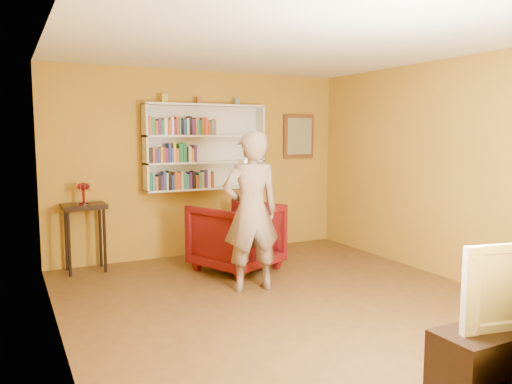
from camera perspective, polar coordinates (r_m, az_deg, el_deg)
room_shell at (r=5.22m, az=3.67°, el=-1.91°), size 5.30×5.80×2.88m
bookshelf at (r=7.34m, az=-5.95°, el=5.11°), size 1.80×0.29×1.23m
books_row_lower at (r=7.13m, az=-8.47°, el=1.28°), size 0.96×0.19×0.26m
books_row_middle at (r=7.07m, az=-9.43°, el=4.29°), size 0.68×0.19×0.27m
books_row_upper at (r=7.10m, az=-8.55°, el=7.38°), size 0.98×0.19×0.26m
ornament_left at (r=7.10m, az=-10.45°, el=10.45°), size 0.08×0.08×0.12m
ornament_centre at (r=7.26m, az=-6.54°, el=10.36°), size 0.07×0.07×0.10m
ornament_right at (r=7.49m, az=-2.23°, el=10.28°), size 0.07×0.07×0.09m
framed_painting at (r=8.12m, az=4.91°, el=6.37°), size 0.55×0.05×0.70m
console_table at (r=6.83m, az=-19.03°, el=-2.58°), size 0.54×0.42×0.89m
ruby_lustre at (r=6.78m, az=-19.14°, el=0.37°), size 0.17×0.17×0.28m
armchair at (r=6.59m, az=-2.30°, el=-5.08°), size 1.27×1.28×0.90m
person at (r=5.68m, az=-0.55°, el=-2.25°), size 0.72×0.53×1.82m
game_remote at (r=5.29m, az=-1.54°, el=3.58°), size 0.04×0.15×0.04m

